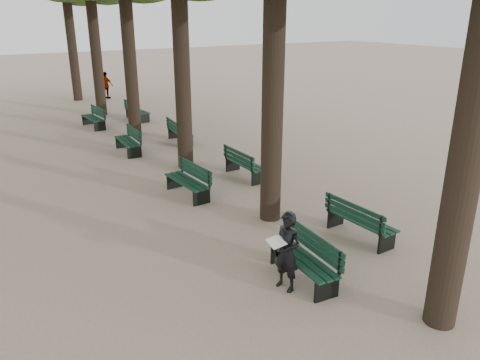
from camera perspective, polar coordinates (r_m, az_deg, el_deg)
ground at (r=9.13m, az=6.84°, el=-13.30°), size 120.00×120.00×0.00m
bench_left_0 at (r=9.37m, az=7.64°, el=-10.45°), size 0.72×1.84×0.92m
bench_left_1 at (r=13.40m, az=-6.42°, el=-0.85°), size 0.68×1.83×0.92m
bench_left_2 at (r=17.97m, az=-13.49°, el=4.09°), size 0.66×1.83×0.92m
bench_left_3 at (r=22.40m, az=-17.42°, el=6.79°), size 0.71×1.84×0.92m
bench_right_0 at (r=11.23m, az=14.43°, el=-5.59°), size 0.64×1.82×0.92m
bench_right_1 at (r=14.83m, az=0.67°, el=1.34°), size 0.57×1.80×0.92m
bench_right_2 at (r=19.01m, az=-7.29°, el=5.33°), size 0.77×1.85×0.92m
bench_right_3 at (r=23.50m, az=-12.37°, el=7.81°), size 0.70×1.84×0.92m
man_with_map at (r=8.81m, az=5.74°, el=-8.68°), size 0.67×0.68×1.56m
pedestrian_c at (r=29.89m, az=-16.02°, el=11.03°), size 0.84×0.93×1.60m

